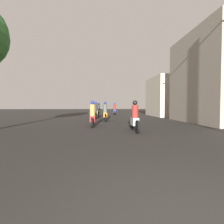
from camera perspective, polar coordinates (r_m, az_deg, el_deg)
motorcycle_silver at (r=8.79m, az=7.42°, el=-2.25°), size 0.60×1.94×1.55m
motorcycle_red at (r=10.82m, az=-6.39°, el=-1.35°), size 0.60×2.06×1.59m
motorcycle_orange at (r=14.49m, az=-2.26°, el=-0.42°), size 0.60×2.06×1.62m
motorcycle_black at (r=17.03m, az=-5.36°, el=0.04°), size 0.60×1.88×1.65m
motorcycle_yellow at (r=19.86m, az=-4.40°, el=0.28°), size 0.60×1.95×1.58m
motorcycle_blue at (r=24.10m, az=0.83°, el=0.66°), size 0.60×1.97×1.65m
building_right_near at (r=15.68m, az=31.38°, el=9.44°), size 4.68×7.00×6.73m
building_right_far at (r=22.67m, az=18.54°, el=4.70°), size 4.63×5.82×4.67m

